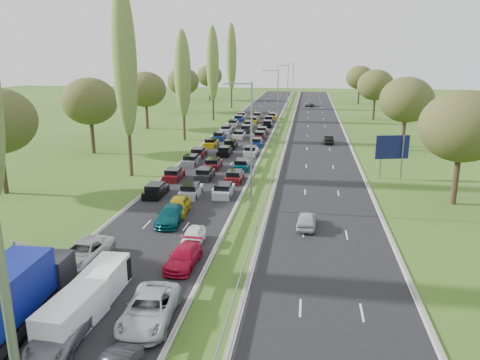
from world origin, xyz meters
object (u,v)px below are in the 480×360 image
at_px(direction_sign, 392,149).
at_px(near_car_2, 84,253).
at_px(white_van_front, 74,312).
at_px(blue_lorry, 14,295).
at_px(info_sign, 20,252).
at_px(white_van_rear, 104,280).

bearing_deg(direction_sign, near_car_2, -132.80).
xyz_separation_m(near_car_2, white_van_front, (3.30, -7.81, 0.21)).
relative_size(blue_lorry, direction_sign, 1.70).
relative_size(near_car_2, info_sign, 2.62).
bearing_deg(near_car_2, direction_sign, 50.54).
distance_m(blue_lorry, white_van_rear, 5.26).
height_order(white_van_front, direction_sign, direction_sign).
distance_m(blue_lorry, direction_sign, 43.32).
bearing_deg(info_sign, blue_lorry, -59.03).
height_order(white_van_rear, direction_sign, direction_sign).
relative_size(info_sign, direction_sign, 0.40).
height_order(near_car_2, blue_lorry, blue_lorry).
bearing_deg(blue_lorry, white_van_rear, 50.41).
relative_size(white_van_rear, info_sign, 2.24).
relative_size(near_car_2, direction_sign, 1.06).
distance_m(near_car_2, info_sign, 4.09).
xyz_separation_m(blue_lorry, white_van_front, (3.09, 0.39, -0.94)).
distance_m(blue_lorry, info_sign, 7.50).
bearing_deg(white_van_front, blue_lorry, -169.13).
height_order(blue_lorry, white_van_front, blue_lorry).
bearing_deg(white_van_front, near_car_2, 116.57).
xyz_separation_m(white_van_front, white_van_rear, (0.02, 3.74, -0.02)).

